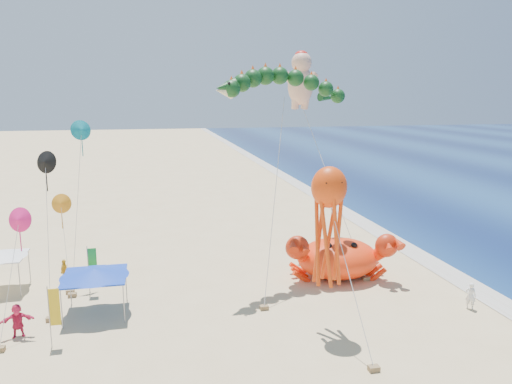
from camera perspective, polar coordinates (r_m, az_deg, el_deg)
ground at (r=30.97m, az=4.51°, el=-12.44°), size 320.00×320.00×0.00m
foam_strip at (r=36.10m, az=23.36°, el=-9.85°), size 320.00×320.00×0.00m
crab_inflatable at (r=34.72m, az=9.40°, el=-7.34°), size 7.57×5.35×3.32m
dragon_kite at (r=32.81m, az=3.03°, el=11.62°), size 9.88×8.00×13.76m
cherub_kite at (r=38.99m, az=5.18°, el=12.75°), size 3.71×8.63×15.60m
octopus_kite at (r=25.83m, az=8.28°, el=-2.84°), size 1.89×5.43×8.80m
canopy_blue at (r=29.97m, az=-17.97°, el=-8.77°), size 3.80×3.80×2.71m
canopy_white at (r=35.64m, az=-27.22°, el=-6.31°), size 3.22×3.22×2.71m
feather_flags at (r=30.45m, az=-25.45°, el=-9.87°), size 8.67×6.47×3.20m
beachgoers at (r=30.63m, az=-22.37°, el=-11.82°), size 28.93×10.95×1.80m
small_kites at (r=31.48m, az=-23.64°, el=0.14°), size 6.84×10.24×10.78m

